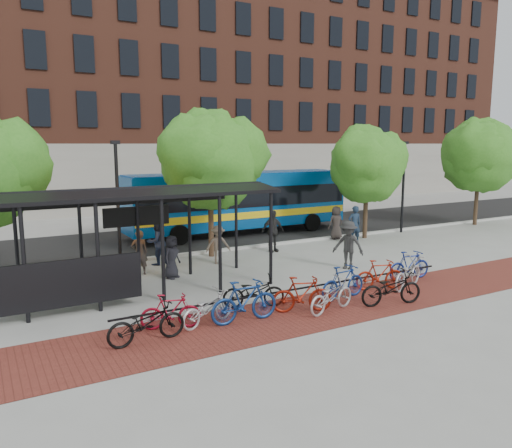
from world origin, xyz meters
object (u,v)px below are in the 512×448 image
bus_shelter (114,206)px  tree_b (212,156)px  tree_c (368,162)px  pedestrian_2 (157,242)px  bike_8 (391,288)px  pedestrian_1 (139,252)px  pedestrian_0 (172,257)px  pedestrian_4 (273,231)px  lamp_post_right (403,184)px  bike_3 (244,301)px  bike_0 (146,323)px  pedestrian_7 (354,224)px  bike_4 (254,292)px  tree_d (480,152)px  pedestrian_9 (348,245)px  bike_11 (409,265)px  bus (239,199)px  bike_9 (380,275)px  bike_6 (331,296)px  bike_1 (171,311)px  bike_7 (343,282)px  bike_5 (302,294)px  pedestrian_6 (336,223)px  pedestrian_3 (218,245)px  bike_2 (208,308)px  lamp_post_left (118,200)px  bike_10 (408,273)px

bus_shelter → tree_b: bearing=36.2°
tree_c → pedestrian_2: 12.10m
bike_8 → pedestrian_1: pedestrian_1 is taller
bike_8 → pedestrian_0: (-4.86, 6.39, 0.28)m
pedestrian_0 → pedestrian_4: 6.11m
bike_8 → pedestrian_4: (0.86, 8.52, 0.44)m
lamp_post_right → bike_3: size_ratio=2.50×
bike_0 → pedestrian_7: pedestrian_7 is taller
bike_4 → pedestrian_7: size_ratio=1.00×
tree_d → pedestrian_0: 21.41m
pedestrian_4 → pedestrian_9: 4.39m
lamp_post_right → bike_11: lamp_post_right is taller
pedestrian_0 → bus_shelter: bearing=172.0°
pedestrian_2 → bike_8: bearing=100.2°
bus_shelter → tree_b: 6.64m
tree_c → bike_4: bearing=-146.7°
bus → pedestrian_9: 9.32m
tree_b → bike_9: (2.81, -7.66, -3.93)m
pedestrian_0 → pedestrian_1: bearing=95.1°
lamp_post_right → bike_9: lamp_post_right is taller
bike_8 → pedestrian_4: size_ratio=1.05×
bus → bike_6: bearing=-106.0°
bike_1 → bike_8: bike_8 is taller
bike_7 → bike_5: bearing=95.6°
bus → pedestrian_6: bus is taller
bike_0 → pedestrian_2: bearing=-23.6°
tree_b → bus: bearing=50.7°
pedestrian_9 → pedestrian_3: bearing=-161.7°
tree_c → pedestrian_0: (-11.91, -2.69, -3.24)m
tree_c → pedestrian_2: (-11.70, -0.36, -3.08)m
bike_9 → bike_11: 1.94m
pedestrian_0 → pedestrian_6: size_ratio=0.94×
bike_11 → pedestrian_0: pedestrian_0 is taller
pedestrian_9 → pedestrian_4: bearing=159.9°
tree_b → bike_2: (-3.75, -7.85, -3.98)m
tree_b → bike_6: size_ratio=3.38×
lamp_post_right → bike_0: lamp_post_right is taller
tree_b → bike_4: bearing=-104.9°
lamp_post_left → bike_9: lamp_post_left is taller
lamp_post_right → bike_7: size_ratio=2.74×
bike_8 → pedestrian_6: pedestrian_6 is taller
pedestrian_3 → pedestrian_6: (7.77, 1.91, 0.06)m
bike_0 → pedestrian_9: 9.98m
bike_9 → pedestrian_4: size_ratio=0.90×
pedestrian_4 → pedestrian_7: size_ratio=1.03×
lamp_post_right → bike_10: size_ratio=2.50×
lamp_post_left → lamp_post_right: (16.00, 0.00, 0.00)m
bike_11 → pedestrian_0: bearing=66.0°
lamp_post_right → bike_10: bearing=-134.5°
bike_10 → pedestrian_1: 9.94m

